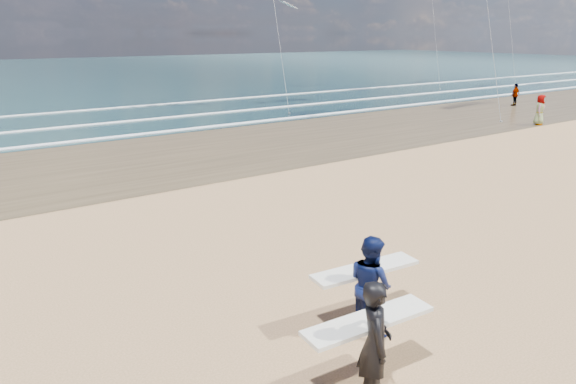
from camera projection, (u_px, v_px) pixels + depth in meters
wet_sand_strip at (408, 120)px, 32.69m from camera, size 220.00×12.00×0.01m
ocean at (132, 71)px, 75.21m from camera, size 220.00×100.00×0.02m
foam_breakers at (312, 103)px, 40.63m from camera, size 220.00×11.70×0.05m
surfer_near at (374, 341)px, 7.49m from camera, size 2.23×1.11×1.99m
surfer_far at (370, 283)px, 9.36m from camera, size 2.24×1.20×1.87m
beachgoer_0 at (540, 110)px, 30.89m from camera, size 1.03×0.84×1.80m
beachgoer_1 at (515, 95)px, 39.07m from camera, size 1.00×0.44×1.69m
kite_1 at (276, 19)px, 35.86m from camera, size 6.08×4.77×11.15m
kite_2 at (508, 0)px, 46.59m from camera, size 5.54×4.71×15.23m
kite_5 at (433, 4)px, 50.55m from camera, size 5.25×4.68×15.25m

